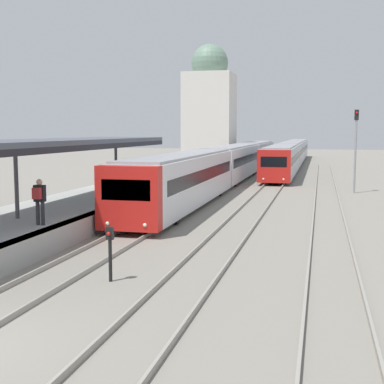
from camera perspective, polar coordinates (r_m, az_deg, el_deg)
The scene contains 8 objects.
track_middle_line at distance 10.15m, azimuth -8.27°, elevation -17.78°, with size 1.51×120.00×0.15m.
platform_canopy at distance 21.58m, azimuth -18.27°, elevation 4.91°, with size 4.00×25.85×3.01m.
person_on_platform at distance 19.93m, azimuth -15.97°, elevation -0.62°, with size 0.40×0.40×1.66m.
train_near at distance 46.33m, azimuth 4.31°, elevation 3.30°, with size 2.64×51.93×2.99m.
train_far at distance 66.99m, azimuth 10.58°, elevation 4.16°, with size 2.58×51.21×2.92m.
signal_post_near at distance 15.29m, azimuth -8.74°, elevation -5.85°, with size 0.20×0.21×1.57m.
signal_mast_far at distance 38.21m, azimuth 17.06°, elevation 5.16°, with size 0.28×0.29×5.69m.
distant_domed_building at distance 61.13m, azimuth 1.89°, elevation 8.68°, with size 5.37×5.37×13.91m.
Camera 1 is at (7.43, -8.57, 4.24)m, focal length 50.00 mm.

